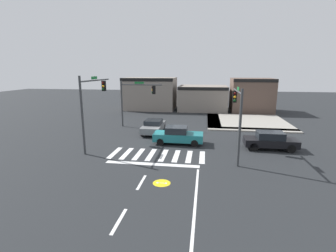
{
  "coord_description": "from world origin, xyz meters",
  "views": [
    {
      "loc": [
        3.64,
        -23.02,
        6.57
      ],
      "look_at": [
        0.23,
        -0.28,
        1.43
      ],
      "focal_mm": 26.77,
      "sensor_mm": 36.0,
      "label": 1
    }
  ],
  "objects_px": {
    "car_teal": "(178,135)",
    "car_black": "(270,140)",
    "traffic_signal_northwest": "(136,95)",
    "traffic_signal_southwest": "(93,98)",
    "traffic_signal_southeast": "(237,109)",
    "car_gray": "(153,126)"
  },
  "relations": [
    {
      "from": "traffic_signal_northwest",
      "to": "traffic_signal_southwest",
      "type": "xyz_separation_m",
      "value": [
        -1.47,
        -8.28,
        0.57
      ]
    },
    {
      "from": "car_gray",
      "to": "car_teal",
      "type": "bearing_deg",
      "value": 40.02
    },
    {
      "from": "traffic_signal_southwest",
      "to": "car_black",
      "type": "relative_size",
      "value": 1.43
    },
    {
      "from": "traffic_signal_southeast",
      "to": "car_teal",
      "type": "relative_size",
      "value": 1.21
    },
    {
      "from": "car_teal",
      "to": "car_black",
      "type": "distance_m",
      "value": 7.94
    },
    {
      "from": "traffic_signal_northwest",
      "to": "car_black",
      "type": "xyz_separation_m",
      "value": [
        13.48,
        -6.71,
        -2.95
      ]
    },
    {
      "from": "traffic_signal_southwest",
      "to": "car_gray",
      "type": "bearing_deg",
      "value": -35.29
    },
    {
      "from": "car_teal",
      "to": "traffic_signal_southwest",
      "type": "bearing_deg",
      "value": 16.44
    },
    {
      "from": "traffic_signal_southeast",
      "to": "car_black",
      "type": "bearing_deg",
      "value": -51.04
    },
    {
      "from": "car_gray",
      "to": "car_teal",
      "type": "height_order",
      "value": "car_teal"
    },
    {
      "from": "traffic_signal_northwest",
      "to": "car_black",
      "type": "height_order",
      "value": "traffic_signal_northwest"
    },
    {
      "from": "traffic_signal_northwest",
      "to": "traffic_signal_southwest",
      "type": "height_order",
      "value": "traffic_signal_southwest"
    },
    {
      "from": "traffic_signal_southwest",
      "to": "car_teal",
      "type": "distance_m",
      "value": 8.12
    },
    {
      "from": "car_black",
      "to": "car_gray",
      "type": "bearing_deg",
      "value": -20.48
    },
    {
      "from": "traffic_signal_southwest",
      "to": "car_teal",
      "type": "xyz_separation_m",
      "value": [
        7.03,
        2.07,
        -3.51
      ]
    },
    {
      "from": "traffic_signal_southeast",
      "to": "car_black",
      "type": "xyz_separation_m",
      "value": [
        3.18,
        2.57,
        -3.0
      ]
    },
    {
      "from": "traffic_signal_southwest",
      "to": "traffic_signal_southeast",
      "type": "xyz_separation_m",
      "value": [
        11.78,
        -0.99,
        -0.52
      ]
    },
    {
      "from": "traffic_signal_northwest",
      "to": "car_gray",
      "type": "xyz_separation_m",
      "value": [
        2.54,
        -2.62,
        -2.99
      ]
    },
    {
      "from": "traffic_signal_southeast",
      "to": "car_black",
      "type": "distance_m",
      "value": 5.06
    },
    {
      "from": "traffic_signal_northwest",
      "to": "car_gray",
      "type": "bearing_deg",
      "value": -45.92
    },
    {
      "from": "traffic_signal_southeast",
      "to": "car_gray",
      "type": "xyz_separation_m",
      "value": [
        -7.77,
        6.65,
        -3.04
      ]
    },
    {
      "from": "traffic_signal_northwest",
      "to": "traffic_signal_southeast",
      "type": "relative_size",
      "value": 1.0
    }
  ]
}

